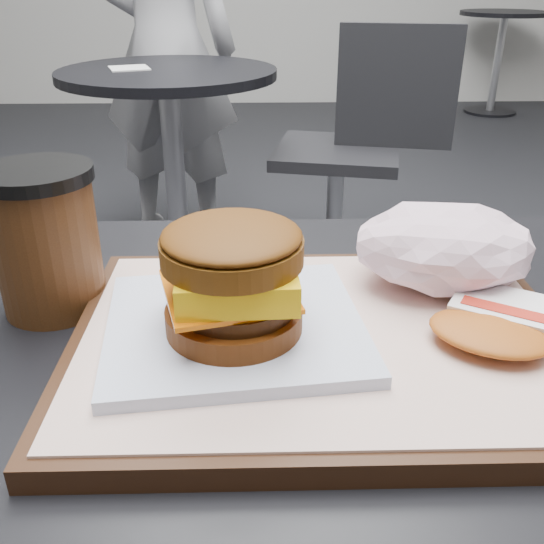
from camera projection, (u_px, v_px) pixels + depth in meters
The scene contains 11 objects.
customer_table at pixel (336, 541), 0.53m from camera, with size 0.80×0.60×0.77m.
serving_tray at pixel (321, 341), 0.47m from camera, with size 0.38×0.28×0.02m.
breakfast_sandwich at pixel (234, 291), 0.44m from camera, with size 0.21×0.19×0.09m.
hash_brown at pixel (503, 322), 0.45m from camera, with size 0.14×0.12×0.02m.
crumpled_wrapper at pixel (445, 247), 0.52m from camera, with size 0.15×0.12×0.07m, color white, non-canonical shape.
coffee_cup at pixel (45, 236), 0.50m from camera, with size 0.09×0.09×0.13m.
neighbor_table at pixel (172, 131), 2.02m from camera, with size 0.70×0.70×0.75m.
napkin at pixel (129, 68), 1.93m from camera, with size 0.12×0.12×0.00m, color white.
neighbor_chair at pixel (357, 138), 2.09m from camera, with size 0.64×0.50×0.88m.
patron at pixel (166, 49), 2.33m from camera, with size 0.55×0.36×1.52m, color #BCBCC0.
bg_table_far at pixel (501, 38), 4.60m from camera, with size 0.66×0.66×0.75m.
Camera 1 is at (-0.07, -0.37, 1.04)m, focal length 40.00 mm.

